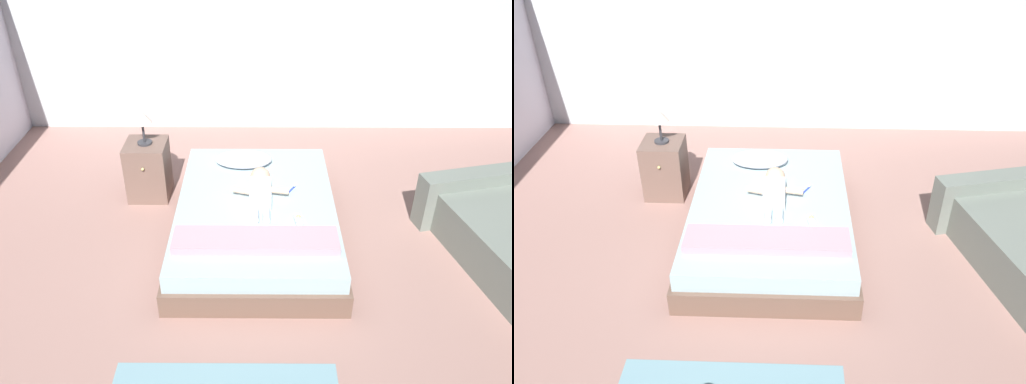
% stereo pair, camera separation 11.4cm
% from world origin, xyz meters
% --- Properties ---
extents(ground_plane, '(8.00, 8.00, 0.00)m').
position_xyz_m(ground_plane, '(0.00, 0.00, 0.00)').
color(ground_plane, '#A2786E').
extents(wall_behind_bed, '(8.00, 0.12, 2.56)m').
position_xyz_m(wall_behind_bed, '(0.00, 3.00, 1.28)').
color(wall_behind_bed, silver).
rests_on(wall_behind_bed, ground_plane).
extents(bed, '(1.42, 2.04, 0.35)m').
position_xyz_m(bed, '(-0.04, 0.68, 0.17)').
color(bed, brown).
rests_on(bed, ground_plane).
extents(pillow, '(0.55, 0.33, 0.12)m').
position_xyz_m(pillow, '(-0.16, 1.34, 0.42)').
color(pillow, silver).
rests_on(pillow, bed).
extents(baby, '(0.50, 0.68, 0.19)m').
position_xyz_m(baby, '(0.00, 0.77, 0.43)').
color(baby, silver).
rests_on(baby, bed).
extents(toothbrush, '(0.09, 0.13, 0.02)m').
position_xyz_m(toothbrush, '(0.29, 0.88, 0.36)').
color(toothbrush, blue).
rests_on(toothbrush, bed).
extents(nightstand, '(0.40, 0.43, 0.58)m').
position_xyz_m(nightstand, '(-1.11, 1.34, 0.29)').
color(nightstand, brown).
rests_on(nightstand, ground_plane).
extents(lamp, '(0.19, 0.19, 0.35)m').
position_xyz_m(lamp, '(-1.11, 1.34, 0.84)').
color(lamp, '#333338').
rests_on(lamp, nightstand).
extents(blanket, '(1.28, 0.30, 0.07)m').
position_xyz_m(blanket, '(-0.04, 0.09, 0.39)').
color(blanket, '#B193A0').
rests_on(blanket, bed).
extents(baby_bottle, '(0.08, 0.12, 0.08)m').
position_xyz_m(baby_bottle, '(0.31, 0.38, 0.39)').
color(baby_bottle, white).
rests_on(baby_bottle, bed).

